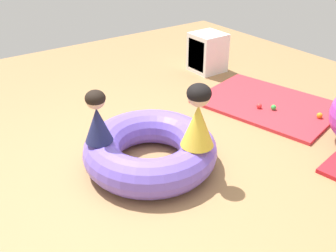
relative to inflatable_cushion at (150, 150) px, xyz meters
name	(u,v)px	position (x,y,z in m)	size (l,w,h in m)	color
ground_plane	(153,173)	(0.12, -0.05, -0.17)	(8.00, 8.00, 0.00)	#9E7549
gym_mat_far_right	(268,104)	(-0.22, 1.86, -0.15)	(1.56, 1.15, 0.04)	red
inflatable_cushion	(150,150)	(0.00, 0.00, 0.00)	(1.23, 1.23, 0.34)	#7056D1
child_in_navy	(97,117)	(-0.16, -0.42, 0.40)	(0.33, 0.33, 0.47)	navy
child_in_yellow	(198,116)	(0.39, 0.23, 0.44)	(0.33, 0.33, 0.56)	yellow
play_ball_orange	(320,115)	(0.39, 2.02, -0.10)	(0.07, 0.07, 0.07)	orange
play_ball_red	(259,106)	(-0.18, 1.65, -0.10)	(0.06, 0.06, 0.06)	red
play_ball_green	(274,107)	(-0.05, 1.76, -0.10)	(0.06, 0.06, 0.06)	green
storage_cube	(206,53)	(-1.56, 2.01, 0.11)	(0.44, 0.44, 0.56)	white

